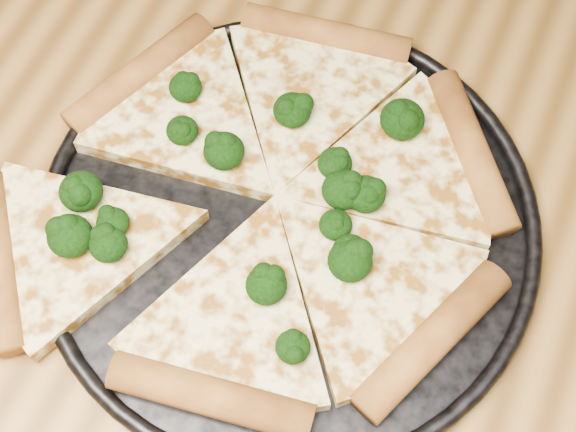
% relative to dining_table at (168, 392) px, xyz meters
% --- Properties ---
extents(dining_table, '(1.20, 0.90, 0.75)m').
position_rel_dining_table_xyz_m(dining_table, '(0.00, 0.00, 0.00)').
color(dining_table, olive).
rests_on(dining_table, ground).
extents(pizza_pan, '(0.37, 0.37, 0.02)m').
position_rel_dining_table_xyz_m(pizza_pan, '(0.05, 0.13, 0.10)').
color(pizza_pan, black).
rests_on(pizza_pan, dining_table).
extents(pizza, '(0.39, 0.36, 0.03)m').
position_rel_dining_table_xyz_m(pizza, '(0.03, 0.13, 0.11)').
color(pizza, '#F6EC97').
rests_on(pizza, pizza_pan).
extents(broccoli_florets, '(0.23, 0.22, 0.03)m').
position_rel_dining_table_xyz_m(broccoli_florets, '(0.02, 0.13, 0.12)').
color(broccoli_florets, black).
rests_on(broccoli_florets, pizza).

